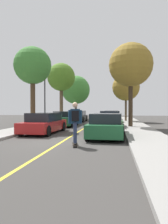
{
  "coord_description": "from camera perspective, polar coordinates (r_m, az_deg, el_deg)",
  "views": [
    {
      "loc": [
        2.57,
        -9.5,
        1.6
      ],
      "look_at": [
        0.26,
        5.31,
        1.37
      ],
      "focal_mm": 32.71,
      "sensor_mm": 36.0,
      "label": 1
    }
  ],
  "objects": [
    {
      "name": "ground",
      "position": [
        9.97,
        -6.23,
        -8.33
      ],
      "size": [
        80.0,
        80.0,
        0.0
      ],
      "primitive_type": "plane",
      "color": "#3D3A38"
    },
    {
      "name": "sidewalk_right",
      "position": [
        9.77,
        18.88,
        -8.15
      ],
      "size": [
        2.24,
        56.0,
        0.14
      ],
      "primitive_type": "cube",
      "color": "gray",
      "rests_on": "ground"
    },
    {
      "name": "center_line",
      "position": [
        13.84,
        -1.89,
        -5.73
      ],
      "size": [
        0.12,
        39.2,
        0.01
      ],
      "primitive_type": "cube",
      "color": "gold",
      "rests_on": "ground"
    },
    {
      "name": "parked_car_left_nearest",
      "position": [
        13.68,
        -11.03,
        -3.08
      ],
      "size": [
        1.98,
        4.56,
        1.34
      ],
      "color": "maroon",
      "rests_on": "ground"
    },
    {
      "name": "parked_car_left_near",
      "position": [
        19.0,
        -5.31,
        -1.92
      ],
      "size": [
        1.99,
        4.29,
        1.36
      ],
      "color": "#1E5B33",
      "rests_on": "ground"
    },
    {
      "name": "parked_car_left_far",
      "position": [
        25.64,
        -1.58,
        -1.17
      ],
      "size": [
        1.83,
        4.56,
        1.37
      ],
      "color": "black",
      "rests_on": "ground"
    },
    {
      "name": "parked_car_right_nearest",
      "position": [
        11.53,
        6.43,
        -3.8
      ],
      "size": [
        2.04,
        4.55,
        1.34
      ],
      "color": "#1E5B33",
      "rests_on": "ground"
    },
    {
      "name": "parked_car_right_near",
      "position": [
        17.35,
        7.26,
        -2.12
      ],
      "size": [
        1.87,
        4.45,
        1.42
      ],
      "color": "navy",
      "rests_on": "ground"
    },
    {
      "name": "parked_car_right_far",
      "position": [
        22.98,
        7.66,
        -1.39
      ],
      "size": [
        1.9,
        4.18,
        1.4
      ],
      "color": "#1E5B33",
      "rests_on": "ground"
    },
    {
      "name": "parked_car_right_farthest",
      "position": [
        29.35,
        7.93,
        -0.92
      ],
      "size": [
        2.01,
        4.48,
        1.37
      ],
      "color": "#1E5B33",
      "rests_on": "ground"
    },
    {
      "name": "street_tree_left_nearest",
      "position": [
        16.61,
        -14.15,
        12.29
      ],
      "size": [
        2.87,
        2.87,
        6.25
      ],
      "color": "#4C3823",
      "rests_on": "sidewalk_left"
    },
    {
      "name": "street_tree_left_near",
      "position": [
        24.46,
        -6.37,
        9.54
      ],
      "size": [
        3.26,
        3.26,
        6.83
      ],
      "color": "brown",
      "rests_on": "sidewalk_left"
    },
    {
      "name": "street_tree_left_far",
      "position": [
        32.91,
        -2.31,
        6.18
      ],
      "size": [
        4.53,
        4.53,
        6.77
      ],
      "color": "brown",
      "rests_on": "sidewalk_left"
    },
    {
      "name": "street_tree_right_nearest",
      "position": [
        17.86,
        12.92,
        12.62
      ],
      "size": [
        3.64,
        3.64,
        6.95
      ],
      "color": "#3D2D1E",
      "rests_on": "sidewalk_right"
    },
    {
      "name": "street_tree_right_near",
      "position": [
        25.7,
        11.63,
        6.79
      ],
      "size": [
        3.33,
        3.33,
        5.78
      ],
      "color": "brown",
      "rests_on": "sidewalk_right"
    },
    {
      "name": "streetlamp",
      "position": [
        18.99,
        -10.9,
        5.58
      ],
      "size": [
        0.36,
        0.24,
        5.24
      ],
      "color": "#38383D",
      "rests_on": "sidewalk_left"
    },
    {
      "name": "skateboard",
      "position": [
        8.82,
        -2.52,
        -8.97
      ],
      "size": [
        0.41,
        0.87,
        0.1
      ],
      "color": "black",
      "rests_on": "ground"
    },
    {
      "name": "skateboarder",
      "position": [
        8.67,
        -2.51,
        -2.31
      ],
      "size": [
        0.59,
        0.7,
        1.77
      ],
      "color": "black",
      "rests_on": "skateboard"
    }
  ]
}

